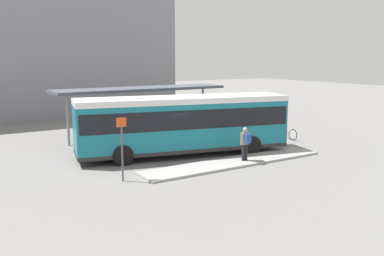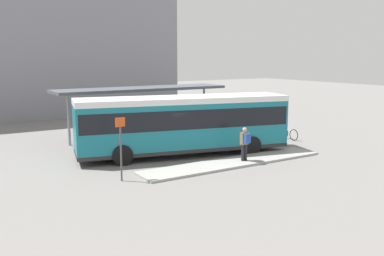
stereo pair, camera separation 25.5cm
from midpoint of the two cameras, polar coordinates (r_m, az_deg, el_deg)
The scene contains 11 objects.
ground_plane at distance 23.67m, azimuth -0.87°, elevation -3.58°, with size 120.00×120.00×0.00m, color slate.
curb_island at distance 21.84m, azimuth 5.91°, elevation -4.60°, with size 10.27×1.80×0.12m.
city_bus at distance 23.32m, azimuth -0.86°, elevation 0.92°, with size 11.82×5.19×3.22m.
pedestrian_waiting at distance 21.81m, azimuth 7.41°, elevation -1.83°, with size 0.42×0.44×1.72m.
bicycle_white at distance 28.69m, azimuth 12.95°, elevation -0.73°, with size 0.48×1.75×0.75m.
bicycle_orange at distance 29.33m, azimuth 11.73°, elevation -0.47°, with size 0.48×1.73×0.75m.
station_shelter at distance 28.46m, azimuth -6.43°, elevation 5.12°, with size 11.60×2.66×3.35m.
potted_planter_near_shelter at distance 28.27m, azimuth 0.08°, elevation 0.07°, with size 0.97×0.97×1.39m.
potted_planter_far_side at distance 25.95m, azimuth -6.29°, elevation -1.07°, with size 0.82×0.82×1.20m.
platform_sign at distance 18.66m, azimuth -9.09°, elevation -2.40°, with size 0.44×0.08×2.80m.
station_building at distance 43.24m, azimuth -23.53°, elevation 10.74°, with size 29.65×11.59×13.71m.
Camera 2 is at (-11.85, -19.77, 5.39)m, focal length 40.00 mm.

